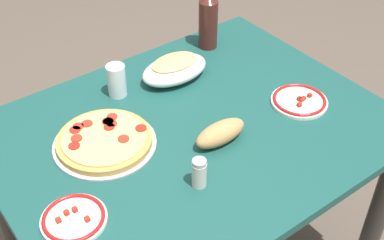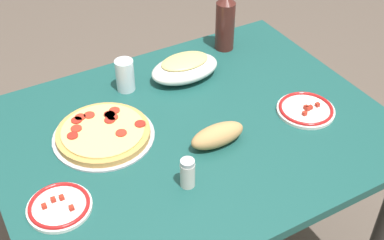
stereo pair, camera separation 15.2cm
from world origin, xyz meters
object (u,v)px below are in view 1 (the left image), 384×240
(bread_loaf, at_px, (220,133))
(spice_shaker, at_px, (199,173))
(dining_table, at_px, (192,158))
(side_plate_far, at_px, (299,101))
(baked_pasta_dish, at_px, (175,68))
(water_glass, at_px, (117,81))
(side_plate_near, at_px, (74,219))
(pepperoni_pizza, at_px, (104,141))
(wine_bottle, at_px, (208,19))

(bread_loaf, distance_m, spice_shaker, 0.18)
(dining_table, height_order, side_plate_far, side_plate_far)
(baked_pasta_dish, relative_size, water_glass, 2.20)
(water_glass, height_order, side_plate_near, water_glass)
(baked_pasta_dish, relative_size, bread_loaf, 1.42)
(dining_table, height_order, bread_loaf, bread_loaf)
(pepperoni_pizza, xyz_separation_m, spice_shaker, (-0.12, 0.29, 0.03))
(pepperoni_pizza, bearing_deg, spice_shaker, 112.72)
(baked_pasta_dish, bearing_deg, side_plate_near, 32.65)
(baked_pasta_dish, bearing_deg, dining_table, 65.72)
(dining_table, xyz_separation_m, water_glass, (0.09, -0.28, 0.18))
(side_plate_near, relative_size, side_plate_far, 0.91)
(pepperoni_pizza, xyz_separation_m, side_plate_far, (-0.60, 0.20, -0.01))
(water_glass, distance_m, side_plate_near, 0.53)
(pepperoni_pizza, bearing_deg, baked_pasta_dish, -156.70)
(baked_pasta_dish, bearing_deg, spice_shaker, 61.98)
(side_plate_far, xyz_separation_m, spice_shaker, (0.47, 0.09, 0.03))
(side_plate_near, xyz_separation_m, spice_shaker, (-0.32, 0.09, 0.03))
(dining_table, relative_size, wine_bottle, 4.15)
(dining_table, distance_m, side_plate_near, 0.48)
(dining_table, relative_size, spice_shaker, 13.38)
(dining_table, relative_size, bread_loaf, 6.88)
(wine_bottle, bearing_deg, pepperoni_pizza, 23.61)
(side_plate_far, relative_size, spice_shaker, 2.09)
(bread_loaf, bearing_deg, dining_table, -74.28)
(dining_table, bearing_deg, side_plate_near, 14.05)
(wine_bottle, bearing_deg, side_plate_far, 92.14)
(wine_bottle, height_order, water_glass, wine_bottle)
(dining_table, height_order, baked_pasta_dish, baked_pasta_dish)
(dining_table, xyz_separation_m, pepperoni_pizza, (0.25, -0.09, 0.14))
(side_plate_near, bearing_deg, pepperoni_pizza, -134.56)
(wine_bottle, bearing_deg, dining_table, 46.11)
(dining_table, bearing_deg, pepperoni_pizza, -20.35)
(water_glass, distance_m, bread_loaf, 0.40)
(baked_pasta_dish, height_order, side_plate_far, baked_pasta_dish)
(side_plate_far, bearing_deg, spice_shaker, 10.99)
(side_plate_near, relative_size, bread_loaf, 0.98)
(pepperoni_pizza, relative_size, water_glass, 2.75)
(side_plate_near, bearing_deg, bread_loaf, -178.44)
(bread_loaf, xyz_separation_m, spice_shaker, (0.15, 0.10, 0.01))
(side_plate_near, distance_m, bread_loaf, 0.48)
(side_plate_near, distance_m, side_plate_far, 0.80)
(bread_loaf, bearing_deg, side_plate_far, 178.65)
(pepperoni_pizza, relative_size, spice_shaker, 3.45)
(pepperoni_pizza, xyz_separation_m, baked_pasta_dish, (-0.36, -0.15, 0.03))
(side_plate_near, height_order, spice_shaker, spice_shaker)
(water_glass, height_order, spice_shaker, water_glass)
(baked_pasta_dish, distance_m, side_plate_far, 0.43)
(pepperoni_pizza, height_order, water_glass, water_glass)
(bread_loaf, bearing_deg, water_glass, -72.61)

